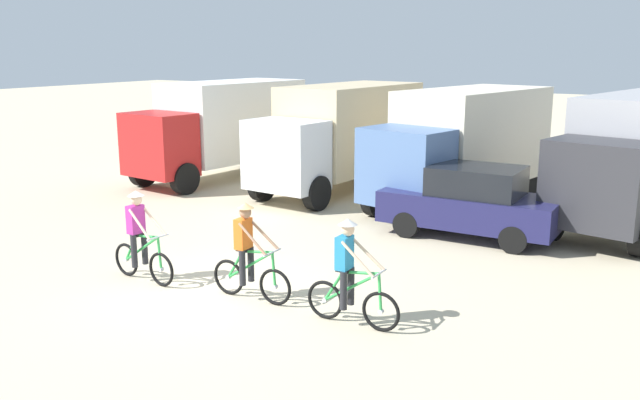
{
  "coord_description": "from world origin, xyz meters",
  "views": [
    {
      "loc": [
        8.09,
        -9.49,
        4.56
      ],
      "look_at": [
        0.23,
        3.51,
        1.1
      ],
      "focal_mm": 38.03,
      "sensor_mm": 36.0,
      "label": 1
    }
  ],
  "objects_px": {
    "box_truck_tan_camper": "(341,132)",
    "sedan_parked": "(471,202)",
    "cyclist_orange_shirt": "(140,239)",
    "box_truck_white_box": "(222,125)",
    "box_truck_cream_rv": "(463,142)",
    "cyclist_near_camera": "(350,276)",
    "cyclist_cowboy_hat": "(248,255)"
  },
  "relations": [
    {
      "from": "box_truck_tan_camper",
      "to": "sedan_parked",
      "type": "bearing_deg",
      "value": -30.93
    },
    {
      "from": "cyclist_orange_shirt",
      "to": "box_truck_white_box",
      "type": "bearing_deg",
      "value": 120.47
    },
    {
      "from": "cyclist_orange_shirt",
      "to": "box_truck_tan_camper",
      "type": "bearing_deg",
      "value": 95.25
    },
    {
      "from": "box_truck_white_box",
      "to": "cyclist_orange_shirt",
      "type": "distance_m",
      "value": 10.9
    },
    {
      "from": "box_truck_cream_rv",
      "to": "cyclist_near_camera",
      "type": "distance_m",
      "value": 9.53
    },
    {
      "from": "cyclist_orange_shirt",
      "to": "cyclist_near_camera",
      "type": "distance_m",
      "value": 4.59
    },
    {
      "from": "box_truck_cream_rv",
      "to": "cyclist_cowboy_hat",
      "type": "relative_size",
      "value": 3.88
    },
    {
      "from": "cyclist_cowboy_hat",
      "to": "box_truck_white_box",
      "type": "bearing_deg",
      "value": 131.22
    },
    {
      "from": "box_truck_white_box",
      "to": "cyclist_cowboy_hat",
      "type": "bearing_deg",
      "value": -48.78
    },
    {
      "from": "box_truck_cream_rv",
      "to": "cyclist_cowboy_hat",
      "type": "height_order",
      "value": "box_truck_cream_rv"
    },
    {
      "from": "sedan_parked",
      "to": "cyclist_cowboy_hat",
      "type": "xyz_separation_m",
      "value": [
        -2.11,
        -6.11,
        -0.04
      ]
    },
    {
      "from": "cyclist_cowboy_hat",
      "to": "cyclist_near_camera",
      "type": "xyz_separation_m",
      "value": [
        2.14,
        -0.06,
        0.0
      ]
    },
    {
      "from": "box_truck_cream_rv",
      "to": "cyclist_near_camera",
      "type": "relative_size",
      "value": 3.88
    },
    {
      "from": "box_truck_white_box",
      "to": "box_truck_tan_camper",
      "type": "bearing_deg",
      "value": 3.73
    },
    {
      "from": "cyclist_near_camera",
      "to": "box_truck_cream_rv",
      "type": "bearing_deg",
      "value": 98.57
    },
    {
      "from": "sedan_parked",
      "to": "cyclist_cowboy_hat",
      "type": "distance_m",
      "value": 6.47
    },
    {
      "from": "cyclist_near_camera",
      "to": "sedan_parked",
      "type": "bearing_deg",
      "value": 90.29
    },
    {
      "from": "sedan_parked",
      "to": "cyclist_near_camera",
      "type": "xyz_separation_m",
      "value": [
        0.03,
        -6.18,
        -0.04
      ]
    },
    {
      "from": "box_truck_cream_rv",
      "to": "cyclist_cowboy_hat",
      "type": "distance_m",
      "value": 9.39
    },
    {
      "from": "box_truck_white_box",
      "to": "cyclist_orange_shirt",
      "type": "xyz_separation_m",
      "value": [
        5.5,
        -9.35,
        -1.03
      ]
    },
    {
      "from": "cyclist_orange_shirt",
      "to": "cyclist_cowboy_hat",
      "type": "height_order",
      "value": "same"
    },
    {
      "from": "box_truck_white_box",
      "to": "sedan_parked",
      "type": "distance_m",
      "value": 10.53
    },
    {
      "from": "box_truck_tan_camper",
      "to": "sedan_parked",
      "type": "height_order",
      "value": "box_truck_tan_camper"
    },
    {
      "from": "sedan_parked",
      "to": "cyclist_near_camera",
      "type": "relative_size",
      "value": 2.32
    },
    {
      "from": "cyclist_orange_shirt",
      "to": "cyclist_near_camera",
      "type": "relative_size",
      "value": 1.0
    },
    {
      "from": "box_truck_white_box",
      "to": "box_truck_tan_camper",
      "type": "height_order",
      "value": "same"
    },
    {
      "from": "sedan_parked",
      "to": "cyclist_orange_shirt",
      "type": "bearing_deg",
      "value": -125.47
    },
    {
      "from": "sedan_parked",
      "to": "cyclist_orange_shirt",
      "type": "height_order",
      "value": "cyclist_orange_shirt"
    },
    {
      "from": "box_truck_white_box",
      "to": "sedan_parked",
      "type": "height_order",
      "value": "box_truck_white_box"
    },
    {
      "from": "box_truck_white_box",
      "to": "cyclist_orange_shirt",
      "type": "bearing_deg",
      "value": -59.53
    },
    {
      "from": "box_truck_white_box",
      "to": "box_truck_cream_rv",
      "type": "distance_m",
      "value": 8.68
    },
    {
      "from": "sedan_parked",
      "to": "cyclist_near_camera",
      "type": "height_order",
      "value": "cyclist_near_camera"
    }
  ]
}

